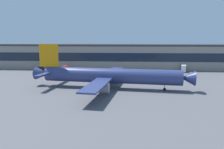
% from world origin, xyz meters
% --- Properties ---
extents(ground_plane, '(600.00, 600.00, 0.00)m').
position_xyz_m(ground_plane, '(0.00, 0.00, 0.00)').
color(ground_plane, '#56565B').
extents(terminal_building, '(164.80, 15.38, 15.81)m').
position_xyz_m(terminal_building, '(0.00, 61.22, 7.93)').
color(terminal_building, gray).
rests_on(terminal_building, ground_plane).
extents(airliner, '(65.37, 56.10, 17.67)m').
position_xyz_m(airliner, '(5.67, 3.85, 5.15)').
color(airliner, navy).
rests_on(airliner, ground_plane).
extents(catering_truck, '(4.33, 7.62, 4.15)m').
position_xyz_m(catering_truck, '(46.02, 49.36, 2.29)').
color(catering_truck, white).
rests_on(catering_truck, ground_plane).
extents(stair_truck, '(3.56, 6.36, 3.55)m').
position_xyz_m(stair_truck, '(-23.55, 45.69, 1.98)').
color(stair_truck, red).
rests_on(stair_truck, ground_plane).
extents(pushback_tractor, '(4.48, 5.46, 1.75)m').
position_xyz_m(pushback_tractor, '(13.86, 41.88, 1.05)').
color(pushback_tractor, white).
rests_on(pushback_tractor, ground_plane).
extents(fuel_truck, '(3.33, 8.56, 3.35)m').
position_xyz_m(fuel_truck, '(-39.30, 45.94, 1.88)').
color(fuel_truck, black).
rests_on(fuel_truck, ground_plane).
extents(crew_van, '(5.63, 3.73, 2.55)m').
position_xyz_m(crew_van, '(-13.13, 44.40, 1.46)').
color(crew_van, white).
rests_on(crew_van, ground_plane).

